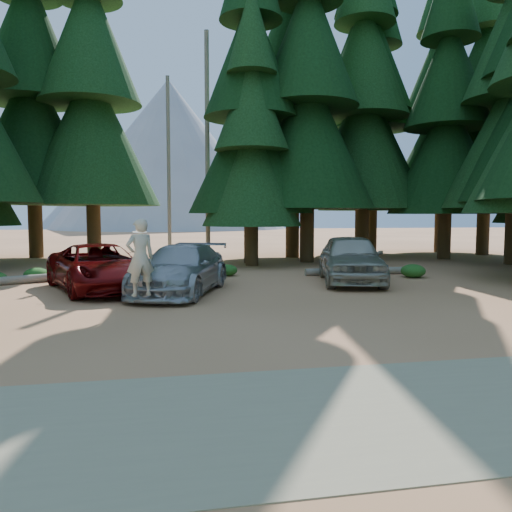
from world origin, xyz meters
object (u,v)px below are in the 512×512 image
object	(u,v)px
silver_minivan_center	(181,269)
log_right	(360,271)
silver_minivan_right	(351,258)
log_left	(48,278)
frisbee_player	(140,257)
log_mid	(147,272)
red_pickup	(99,267)

from	to	relation	value
silver_minivan_center	log_right	xyz separation A→B (m)	(7.40, 3.56, -0.60)
silver_minivan_right	log_left	bearing A→B (deg)	-177.59
frisbee_player	log_right	distance (m)	10.47
log_mid	silver_minivan_center	bearing A→B (deg)	-74.14
silver_minivan_right	frisbee_player	world-z (taller)	frisbee_player
silver_minivan_right	frisbee_player	size ratio (longest dim) A/B	2.57
silver_minivan_center	silver_minivan_right	bearing A→B (deg)	32.89
silver_minivan_center	log_mid	distance (m)	5.01
frisbee_player	log_mid	distance (m)	7.34
frisbee_player	log_right	xyz separation A→B (m)	(8.53, 5.96, -1.20)
red_pickup	log_left	bearing A→B (deg)	108.00
red_pickup	log_left	world-z (taller)	red_pickup
red_pickup	log_right	xyz separation A→B (m)	(9.96, 2.49, -0.61)
silver_minivan_center	red_pickup	bearing A→B (deg)	177.31
silver_minivan_center	frisbee_player	size ratio (longest dim) A/B	2.58
frisbee_player	silver_minivan_center	bearing A→B (deg)	-133.20
silver_minivan_center	silver_minivan_right	size ratio (longest dim) A/B	1.00
red_pickup	log_mid	world-z (taller)	red_pickup
red_pickup	log_left	xyz separation A→B (m)	(-2.13, 2.63, -0.60)
silver_minivan_right	log_left	world-z (taller)	silver_minivan_right
silver_minivan_right	log_mid	distance (m)	8.11
log_left	frisbee_player	bearing A→B (deg)	-87.97
silver_minivan_right	log_left	size ratio (longest dim) A/B	1.23
silver_minivan_right	log_mid	bearing A→B (deg)	169.20
log_left	log_right	bearing A→B (deg)	-28.93
silver_minivan_center	log_right	world-z (taller)	silver_minivan_center
silver_minivan_right	red_pickup	bearing A→B (deg)	-163.39
log_left	log_mid	size ratio (longest dim) A/B	1.17
red_pickup	silver_minivan_center	bearing A→B (deg)	-43.52
log_mid	log_right	world-z (taller)	same
silver_minivan_right	log_left	distance (m)	11.10
log_mid	log_right	distance (m)	8.66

